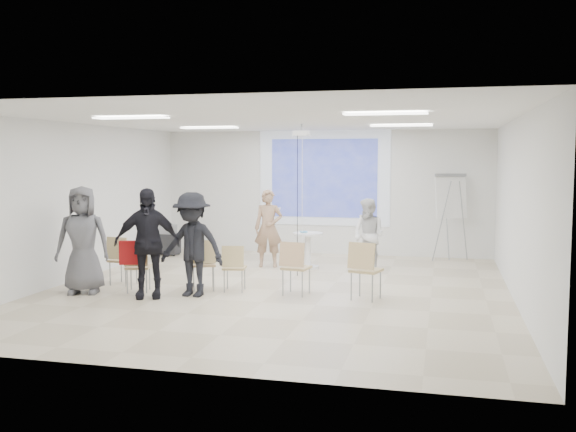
% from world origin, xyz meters
% --- Properties ---
extents(floor, '(8.00, 9.00, 0.10)m').
position_xyz_m(floor, '(0.00, 0.00, -0.05)').
color(floor, beige).
rests_on(floor, ground).
extents(ceiling, '(8.00, 9.00, 0.10)m').
position_xyz_m(ceiling, '(0.00, 0.00, 3.05)').
color(ceiling, white).
rests_on(ceiling, wall_back).
extents(wall_back, '(8.00, 0.10, 3.00)m').
position_xyz_m(wall_back, '(0.00, 4.55, 1.50)').
color(wall_back, silver).
rests_on(wall_back, floor).
extents(wall_left, '(0.10, 9.00, 3.00)m').
position_xyz_m(wall_left, '(-4.05, 0.00, 1.50)').
color(wall_left, silver).
rests_on(wall_left, floor).
extents(wall_right, '(0.10, 9.00, 3.00)m').
position_xyz_m(wall_right, '(4.05, 0.00, 1.50)').
color(wall_right, silver).
rests_on(wall_right, floor).
extents(projection_halo, '(3.20, 0.01, 2.30)m').
position_xyz_m(projection_halo, '(0.00, 4.49, 1.85)').
color(projection_halo, silver).
rests_on(projection_halo, wall_back).
extents(projection_image, '(2.60, 0.01, 1.90)m').
position_xyz_m(projection_image, '(0.00, 4.47, 1.85)').
color(projection_image, '#313FA6').
rests_on(projection_image, wall_back).
extents(pedestal_table, '(0.81, 0.81, 0.78)m').
position_xyz_m(pedestal_table, '(0.06, 2.32, 0.44)').
color(pedestal_table, white).
rests_on(pedestal_table, floor).
extents(player_left, '(0.76, 0.59, 1.89)m').
position_xyz_m(player_left, '(-0.81, 2.35, 0.94)').
color(player_left, tan).
rests_on(player_left, floor).
extents(player_right, '(1.02, 0.97, 1.67)m').
position_xyz_m(player_right, '(1.35, 2.32, 0.83)').
color(player_right, white).
rests_on(player_right, floor).
extents(controller_left, '(0.06, 0.12, 0.04)m').
position_xyz_m(controller_left, '(-0.63, 2.60, 1.24)').
color(controller_left, white).
rests_on(controller_left, player_left).
extents(controller_right, '(0.09, 0.11, 0.04)m').
position_xyz_m(controller_right, '(1.17, 2.57, 1.12)').
color(controller_right, white).
rests_on(controller_right, player_right).
extents(chair_far_left, '(0.48, 0.51, 0.91)m').
position_xyz_m(chair_far_left, '(-2.91, -0.27, 0.54)').
color(chair_far_left, tan).
rests_on(chair_far_left, floor).
extents(chair_left_mid, '(0.51, 0.53, 0.87)m').
position_xyz_m(chair_left_mid, '(-2.31, -0.77, 0.51)').
color(chair_left_mid, tan).
rests_on(chair_left_mid, floor).
extents(chair_left_inner, '(0.57, 0.59, 0.91)m').
position_xyz_m(chair_left_inner, '(-1.25, -0.36, 0.54)').
color(chair_left_inner, tan).
rests_on(chair_left_inner, floor).
extents(chair_center, '(0.45, 0.47, 0.83)m').
position_xyz_m(chair_center, '(-0.70, -0.34, 0.49)').
color(chair_center, tan).
rests_on(chair_center, floor).
extents(chair_right_inner, '(0.50, 0.53, 0.93)m').
position_xyz_m(chair_right_inner, '(0.40, -0.37, 0.55)').
color(chair_right_inner, tan).
rests_on(chair_right_inner, floor).
extents(chair_right_far, '(0.57, 0.59, 0.98)m').
position_xyz_m(chair_right_far, '(1.60, -0.48, 0.58)').
color(chair_right_far, tan).
rests_on(chair_right_far, floor).
extents(red_jacket, '(0.44, 0.21, 0.41)m').
position_xyz_m(red_jacket, '(-2.33, -0.92, 0.72)').
color(red_jacket, '#AC1517').
rests_on(red_jacket, chair_left_mid).
extents(laptop, '(0.40, 0.35, 0.03)m').
position_xyz_m(laptop, '(-1.28, -0.27, 0.49)').
color(laptop, black).
rests_on(laptop, chair_left_inner).
extents(audience_left, '(1.40, 1.08, 2.11)m').
position_xyz_m(audience_left, '(-1.96, -1.11, 1.06)').
color(audience_left, black).
rests_on(audience_left, floor).
extents(audience_mid, '(1.35, 0.82, 2.00)m').
position_xyz_m(audience_mid, '(-1.27, -0.82, 1.00)').
color(audience_mid, black).
rests_on(audience_mid, floor).
extents(audience_outer, '(1.17, 0.95, 2.08)m').
position_xyz_m(audience_outer, '(-3.20, -1.04, 1.04)').
color(audience_outer, '#5E5E63').
rests_on(audience_outer, floor).
extents(flipchart_easel, '(0.80, 0.64, 1.98)m').
position_xyz_m(flipchart_easel, '(3.00, 4.05, 1.46)').
color(flipchart_easel, gray).
rests_on(flipchart_easel, floor).
extents(av_cart, '(0.49, 0.39, 0.73)m').
position_xyz_m(av_cart, '(-3.61, 3.39, 0.34)').
color(av_cart, black).
rests_on(av_cart, floor).
extents(ceiling_projector, '(0.30, 0.25, 3.00)m').
position_xyz_m(ceiling_projector, '(0.10, 1.49, 2.69)').
color(ceiling_projector, white).
rests_on(ceiling_projector, ceiling).
extents(fluor_panel_nw, '(1.20, 0.30, 0.02)m').
position_xyz_m(fluor_panel_nw, '(-2.00, 2.00, 2.97)').
color(fluor_panel_nw, white).
rests_on(fluor_panel_nw, ceiling).
extents(fluor_panel_ne, '(1.20, 0.30, 0.02)m').
position_xyz_m(fluor_panel_ne, '(2.00, 2.00, 2.97)').
color(fluor_panel_ne, white).
rests_on(fluor_panel_ne, ceiling).
extents(fluor_panel_sw, '(1.20, 0.30, 0.02)m').
position_xyz_m(fluor_panel_sw, '(-2.00, -1.50, 2.97)').
color(fluor_panel_sw, white).
rests_on(fluor_panel_sw, ceiling).
extents(fluor_panel_se, '(1.20, 0.30, 0.02)m').
position_xyz_m(fluor_panel_se, '(2.00, -1.50, 2.97)').
color(fluor_panel_se, white).
rests_on(fluor_panel_se, ceiling).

